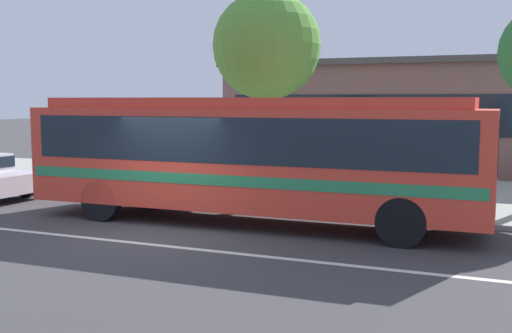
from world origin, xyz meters
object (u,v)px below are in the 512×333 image
at_px(pedestrian_waiting_near_sign, 480,174).
at_px(street_tree_near_stop, 267,46).
at_px(bus_stop_sign, 438,147).
at_px(transit_bus, 251,151).
at_px(pedestrian_walking_along_curb, 266,167).

height_order(pedestrian_waiting_near_sign, street_tree_near_stop, street_tree_near_stop).
bearing_deg(street_tree_near_stop, bus_stop_sign, -25.84).
distance_m(transit_bus, pedestrian_waiting_near_sign, 5.58).
relative_size(transit_bus, pedestrian_waiting_near_sign, 6.41).
bearing_deg(pedestrian_waiting_near_sign, pedestrian_walking_along_curb, -175.37).
distance_m(pedestrian_waiting_near_sign, bus_stop_sign, 1.40).
distance_m(pedestrian_walking_along_curb, bus_stop_sign, 4.55).
bearing_deg(transit_bus, pedestrian_walking_along_curb, 102.75).
distance_m(pedestrian_walking_along_curb, street_tree_near_stop, 4.15).
relative_size(pedestrian_waiting_near_sign, pedestrian_walking_along_curb, 1.03).
bearing_deg(bus_stop_sign, pedestrian_waiting_near_sign, 41.32).
bearing_deg(pedestrian_walking_along_curb, transit_bus, -77.25).
xyz_separation_m(pedestrian_waiting_near_sign, street_tree_near_stop, (-6.25, 1.78, 3.38)).
xyz_separation_m(pedestrian_walking_along_curb, street_tree_near_stop, (-0.86, 2.22, 3.40)).
xyz_separation_m(pedestrian_waiting_near_sign, bus_stop_sign, (-0.91, -0.80, 0.69)).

